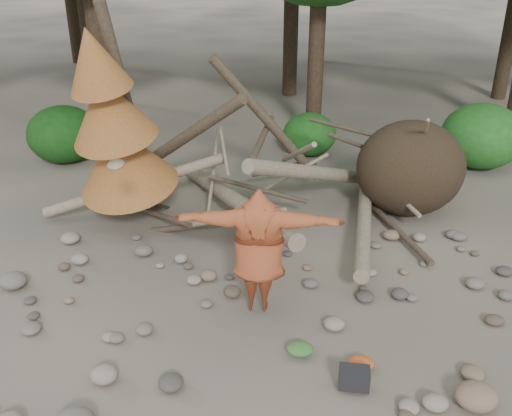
{
  "coord_description": "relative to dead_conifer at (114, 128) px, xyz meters",
  "views": [
    {
      "loc": [
        -0.35,
        -6.58,
        5.25
      ],
      "look_at": [
        -0.5,
        1.5,
        1.4
      ],
      "focal_mm": 40.0,
      "sensor_mm": 36.0,
      "label": 1
    }
  ],
  "objects": [
    {
      "name": "ground",
      "position": [
        3.12,
        -3.37,
        -2.11
      ],
      "size": [
        120.0,
        120.0,
        0.0
      ],
      "primitive_type": "plane",
      "color": "#514C44",
      "rests_on": "ground"
    },
    {
      "name": "deadfall_pile",
      "position": [
        5.13,
        0.87,
        -1.16
      ],
      "size": [
        8.55,
        5.24,
        3.3
      ],
      "color": "#332619",
      "rests_on": "ground"
    },
    {
      "name": "dead_conifer",
      "position": [
        0.0,
        0.0,
        0.0
      ],
      "size": [
        2.06,
        2.16,
        4.35
      ],
      "color": "#4C3F30",
      "rests_on": "ground"
    },
    {
      "name": "bush_left",
      "position": [
        -2.38,
        3.83,
        -1.39
      ],
      "size": [
        1.8,
        1.8,
        1.44
      ],
      "primitive_type": "ellipsoid",
      "color": "#154612",
      "rests_on": "ground"
    },
    {
      "name": "bush_mid",
      "position": [
        3.92,
        4.43,
        -1.55
      ],
      "size": [
        1.4,
        1.4,
        1.12
      ],
      "primitive_type": "ellipsoid",
      "color": "#1D5919",
      "rests_on": "ground"
    },
    {
      "name": "bush_right",
      "position": [
        8.12,
        3.63,
        -1.31
      ],
      "size": [
        2.0,
        2.0,
        1.6
      ],
      "primitive_type": "ellipsoid",
      "color": "#266920",
      "rests_on": "ground"
    },
    {
      "name": "frisbee_thrower",
      "position": [
        2.67,
        -2.64,
        -1.04
      ],
      "size": [
        3.46,
        0.87,
        2.27
      ],
      "color": "#974222",
      "rests_on": "ground"
    },
    {
      "name": "backpack",
      "position": [
        3.91,
        -4.33,
        -1.98
      ],
      "size": [
        0.42,
        0.31,
        0.26
      ],
      "primitive_type": "cube",
      "rotation": [
        0.0,
        0.0,
        -0.13
      ],
      "color": "black",
      "rests_on": "ground"
    },
    {
      "name": "cloth_green",
      "position": [
        3.26,
        -3.69,
        -2.04
      ],
      "size": [
        0.38,
        0.31,
        0.14
      ],
      "primitive_type": "ellipsoid",
      "color": "#38692A",
      "rests_on": "ground"
    },
    {
      "name": "cloth_orange",
      "position": [
        4.06,
        -3.95,
        -2.05
      ],
      "size": [
        0.35,
        0.29,
        0.13
      ],
      "primitive_type": "ellipsoid",
      "color": "#B64E1F",
      "rests_on": "ground"
    },
    {
      "name": "boulder_front_right",
      "position": [
        5.37,
        -4.59,
        -1.95
      ],
      "size": [
        0.53,
        0.47,
        0.32
      ],
      "primitive_type": "ellipsoid",
      "color": "#836552",
      "rests_on": "ground"
    },
    {
      "name": "boulder_mid_left",
      "position": [
        -1.39,
        -2.07,
        -1.97
      ],
      "size": [
        0.46,
        0.41,
        0.28
      ],
      "primitive_type": "ellipsoid",
      "color": "#676057",
      "rests_on": "ground"
    }
  ]
}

